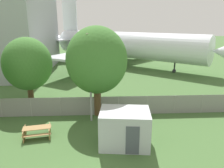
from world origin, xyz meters
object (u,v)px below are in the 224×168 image
(airplane, at_px, (122,45))
(portable_cabin, at_px, (125,128))
(tree_left_of_cabin, at_px, (97,60))
(picnic_bench_near_cabin, at_px, (37,131))
(tree_near_hangar, at_px, (28,64))

(airplane, distance_m, portable_cabin, 28.16)
(portable_cabin, xyz_separation_m, tree_left_of_cabin, (-1.86, 5.07, 3.70))
(portable_cabin, xyz_separation_m, picnic_bench_near_cabin, (-6.17, 1.32, -0.73))
(tree_left_of_cabin, bearing_deg, airplane, 79.12)
(airplane, relative_size, tree_near_hangar, 5.15)
(tree_near_hangar, distance_m, tree_left_of_cabin, 7.15)
(portable_cabin, height_order, tree_near_hangar, tree_near_hangar)
(portable_cabin, relative_size, picnic_bench_near_cabin, 1.63)
(portable_cabin, height_order, picnic_bench_near_cabin, portable_cabin)
(picnic_bench_near_cabin, distance_m, tree_left_of_cabin, 7.23)
(airplane, relative_size, tree_left_of_cabin, 4.44)
(airplane, bearing_deg, portable_cabin, -55.80)
(tree_near_hangar, relative_size, tree_left_of_cabin, 0.86)
(portable_cabin, xyz_separation_m, tree_near_hangar, (-8.46, 7.71, 2.95))
(portable_cabin, height_order, tree_left_of_cabin, tree_left_of_cabin)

